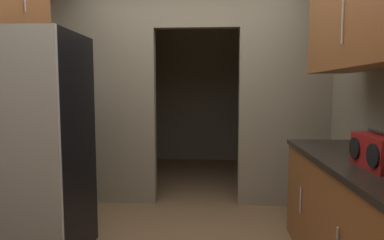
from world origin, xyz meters
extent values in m
cube|color=gray|center=(-1.00, 1.47, 1.29)|extent=(1.18, 0.12, 2.57)
cube|color=gray|center=(1.08, 1.47, 1.29)|extent=(1.03, 0.12, 2.57)
cube|color=gray|center=(0.08, 1.47, 2.31)|extent=(0.97, 0.12, 0.53)
cube|color=gray|center=(0.00, 3.97, 1.29)|extent=(3.19, 0.10, 2.57)
cube|color=gray|center=(-1.54, 2.72, 1.29)|extent=(0.10, 2.50, 2.57)
cube|color=gray|center=(1.54, 2.72, 1.29)|extent=(0.10, 2.50, 2.57)
cube|color=black|center=(-1.19, 0.14, 0.89)|extent=(0.82, 0.68, 1.78)
cube|color=#B7BABC|center=(-1.19, -0.21, 0.89)|extent=(0.82, 0.03, 1.78)
cube|color=brown|center=(1.28, -0.13, 0.42)|extent=(0.59, 1.80, 0.84)
cube|color=black|center=(1.28, -0.13, 0.86)|extent=(0.63, 1.80, 0.04)
cylinder|color=#B7BABC|center=(0.97, 0.26, 0.46)|extent=(0.01, 0.01, 0.22)
cube|color=brown|center=(1.28, -0.13, 1.88)|extent=(0.34, 1.62, 0.78)
cylinder|color=#B7BABC|center=(1.10, -0.13, 1.88)|extent=(0.01, 0.01, 0.47)
cube|color=maroon|center=(1.25, -0.38, 0.98)|extent=(0.17, 0.40, 0.20)
cylinder|color=#262626|center=(1.25, -0.38, 1.10)|extent=(0.02, 0.28, 0.02)
cylinder|color=black|center=(1.16, -0.50, 0.98)|extent=(0.01, 0.14, 0.14)
cylinder|color=black|center=(1.16, -0.26, 0.98)|extent=(0.01, 0.14, 0.14)
camera|label=1|loc=(0.26, -2.40, 1.35)|focal=31.26mm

